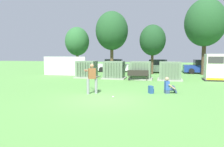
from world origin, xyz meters
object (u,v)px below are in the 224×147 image
at_px(batter, 92,77).
at_px(park_bench, 138,74).
at_px(transformer_west, 87,70).
at_px(transformer_mid_east, 141,71).
at_px(parked_car_rightmost, 203,67).
at_px(parked_car_leftmost, 71,65).
at_px(parked_car_right_of_center, 157,67).
at_px(backpack, 151,90).
at_px(generator_enclosure, 214,67).
at_px(transformer_mid_west, 114,70).
at_px(sports_ball, 113,97).
at_px(seated_spectator, 169,87).
at_px(parked_car_left_of_center, 113,66).
at_px(transformer_east, 170,71).

bearing_deg(batter, park_bench, 73.69).
xyz_separation_m(transformer_west, transformer_mid_east, (5.20, -0.07, 0.00)).
relative_size(batter, parked_car_rightmost, 0.41).
relative_size(parked_car_leftmost, parked_car_right_of_center, 0.99).
bearing_deg(backpack, generator_enclosure, 55.53).
xyz_separation_m(transformer_mid_west, backpack, (3.73, -6.47, -0.57)).
relative_size(transformer_mid_east, generator_enclosure, 0.91).
height_order(generator_enclosure, backpack, generator_enclosure).
distance_m(park_bench, parked_car_right_of_center, 8.25).
xyz_separation_m(transformer_mid_west, sports_ball, (1.86, -8.18, -0.74)).
bearing_deg(backpack, park_bench, 104.31).
xyz_separation_m(transformer_mid_east, backpack, (1.28, -6.54, -0.57)).
height_order(transformer_mid_east, parked_car_rightmost, same).
bearing_deg(seated_spectator, batter, -164.37).
distance_m(sports_ball, parked_car_right_of_center, 15.54).
height_order(transformer_west, parked_car_rightmost, same).
relative_size(batter, parked_car_left_of_center, 0.40).
distance_m(transformer_west, parked_car_leftmost, 8.29).
bearing_deg(park_bench, parked_car_leftmost, 141.66).
bearing_deg(transformer_mid_west, batter, -86.88).
relative_size(parked_car_right_of_center, parked_car_rightmost, 1.00).
bearing_deg(transformer_west, transformer_mid_east, -0.82).
relative_size(sports_ball, parked_car_right_of_center, 0.02).
relative_size(transformer_west, backpack, 4.77).
distance_m(transformer_west, backpack, 9.28).
relative_size(transformer_east, parked_car_right_of_center, 0.49).
bearing_deg(transformer_east, generator_enclosure, 9.64).
bearing_deg(transformer_west, generator_enclosure, 2.66).
relative_size(park_bench, parked_car_leftmost, 0.44).
xyz_separation_m(park_bench, parked_car_leftmost, (-9.86, 7.80, 0.22)).
relative_size(backpack, parked_car_left_of_center, 0.10).
distance_m(transformer_west, parked_car_right_of_center, 9.57).
relative_size(batter, seated_spectator, 1.81).
distance_m(transformer_east, backpack, 6.67).
relative_size(transformer_east, batter, 1.21).
height_order(transformer_west, parked_car_leftmost, same).
bearing_deg(parked_car_left_of_center, batter, -81.19).
xyz_separation_m(transformer_west, parked_car_right_of_center, (6.43, 7.09, -0.04)).
xyz_separation_m(transformer_mid_west, park_bench, (2.30, -0.89, -0.25)).
xyz_separation_m(sports_ball, parked_car_rightmost, (7.04, 15.60, 0.71)).
xyz_separation_m(parked_car_left_of_center, parked_car_rightmost, (10.79, 0.03, 0.00)).
xyz_separation_m(transformer_east, parked_car_left_of_center, (-6.87, 7.32, -0.04)).
bearing_deg(seated_spectator, parked_car_rightmost, 72.90).
xyz_separation_m(generator_enclosure, batter, (-8.23, -8.07, -0.16)).
xyz_separation_m(batter, parked_car_right_of_center, (3.28, 14.63, -0.22)).
xyz_separation_m(generator_enclosure, parked_car_left_of_center, (-10.52, 6.70, -0.38)).
height_order(park_bench, sports_ball, park_bench).
bearing_deg(parked_car_rightmost, backpack, -110.47).
distance_m(transformer_mid_east, backpack, 6.69).
height_order(transformer_east, generator_enclosure, generator_enclosure).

